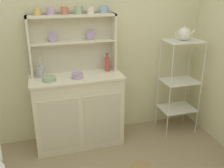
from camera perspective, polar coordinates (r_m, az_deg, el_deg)
wall_back at (r=3.16m, az=-7.50°, el=9.68°), size 3.84×0.05×2.50m
hutch_cabinet at (r=3.16m, az=-7.41°, el=-5.61°), size 1.06×0.45×0.88m
hutch_shelf_unit at (r=3.05m, az=-8.67°, el=9.72°), size 0.99×0.18×0.67m
bakers_rack at (r=3.42m, az=14.69°, el=1.47°), size 0.45×0.34×1.23m
cup_gold_0 at (r=2.93m, az=-16.14°, el=14.99°), size 0.09×0.08×0.08m
cup_lilac_1 at (r=2.94m, az=-13.28°, el=15.32°), size 0.10×0.08×0.08m
cup_terracotta_2 at (r=2.95m, az=-10.41°, el=15.60°), size 0.09×0.07×0.09m
cup_sage_3 at (r=2.97m, az=-7.32°, el=15.84°), size 0.10×0.08×0.09m
cup_cream_4 at (r=3.00m, az=-4.74°, el=15.85°), size 0.09×0.08×0.08m
cup_sky_5 at (r=3.03m, az=-1.82°, el=16.11°), size 0.09×0.08×0.09m
bowl_mixing_large at (r=2.89m, az=-13.63°, el=1.11°), size 0.15×0.15×0.05m
bowl_floral_medium at (r=2.92m, az=-7.59°, el=1.84°), size 0.13×0.13×0.06m
jam_bottle at (r=3.13m, az=-1.03°, el=4.46°), size 0.06×0.06×0.22m
utensil_jar at (r=3.02m, az=-15.43°, el=2.52°), size 0.08×0.08×0.25m
porcelain_teapot at (r=3.28m, az=15.56°, el=10.55°), size 0.25×0.16×0.18m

